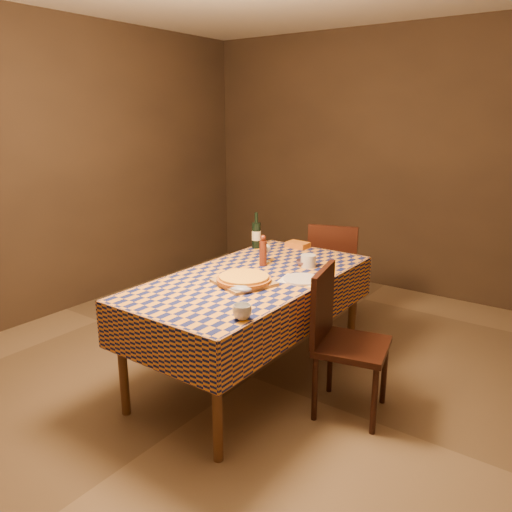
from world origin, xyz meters
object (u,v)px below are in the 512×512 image
bowl (305,263)px  white_plate (302,279)px  wine_bottle (256,235)px  dining_table (252,287)px  chair_far (333,268)px  chair_right (340,333)px  pizza (244,278)px  cutting_board (244,282)px

bowl → white_plate: (0.15, -0.30, -0.01)m
wine_bottle → dining_table: bearing=-56.6°
dining_table → wine_bottle: size_ratio=6.22×
chair_far → chair_right: 1.37m
white_plate → chair_right: 0.44m
wine_bottle → pizza: bearing=-59.3°
cutting_board → wine_bottle: (-0.47, 0.79, 0.10)m
dining_table → chair_right: 0.69m
pizza → wine_bottle: bearing=120.7°
pizza → chair_far: (-0.05, 1.37, -0.28)m
chair_far → chair_right: same height
cutting_board → chair_far: size_ratio=0.35×
white_plate → chair_far: size_ratio=0.27×
chair_far → chair_right: (0.66, -1.20, 0.00)m
white_plate → chair_right: bearing=-18.3°
cutting_board → bowl: (0.12, 0.58, 0.01)m
pizza → chair_far: size_ratio=0.46×
dining_table → wine_bottle: 0.77m
wine_bottle → bowl: bearing=-19.5°
cutting_board → pizza: size_ratio=0.77×
dining_table → wine_bottle: bearing=123.4°
bowl → chair_right: chair_right is taller
bowl → chair_far: bearing=102.1°
bowl → wine_bottle: bearing=160.5°
pizza → bowl: 0.59m
dining_table → chair_right: size_ratio=1.98×
white_plate → chair_far: 1.16m
pizza → chair_far: chair_far is taller
cutting_board → white_plate: (0.27, 0.28, -0.00)m
dining_table → chair_far: size_ratio=1.98×
bowl → white_plate: bearing=-63.4°
chair_right → bowl: bearing=140.2°
pizza → bowl: (0.12, 0.58, -0.02)m
dining_table → cutting_board: bearing=-70.8°
wine_bottle → chair_right: bearing=-29.8°
cutting_board → bowl: bearing=78.4°
dining_table → pizza: (0.06, -0.16, 0.11)m
white_plate → chair_right: size_ratio=0.27×
dining_table → chair_far: chair_far is taller
cutting_board → white_plate: bearing=46.4°
chair_right → chair_far: bearing=118.9°
dining_table → cutting_board: cutting_board is taller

